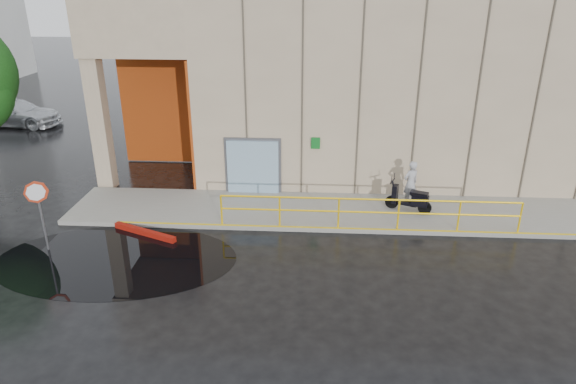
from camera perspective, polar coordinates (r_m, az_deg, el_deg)
name	(u,v)px	position (r m, az deg, el deg)	size (l,w,h in m)	color
ground	(220,280)	(14.31, -7.58, -9.68)	(120.00, 120.00, 0.00)	black
sidewalk	(357,212)	(18.05, 7.67, -2.21)	(20.00, 3.00, 0.15)	gray
building	(378,63)	(23.20, 9.98, 13.95)	(20.00, 10.17, 8.00)	tan
guardrail	(368,213)	(16.59, 8.93, -2.30)	(9.56, 0.06, 1.03)	yellow
person	(411,183)	(18.45, 13.46, 0.93)	(0.60, 0.39, 1.64)	#A4A4A8
scooter	(410,192)	(17.98, 13.39, -0.01)	(1.64, 1.07, 1.24)	black
stop_sign	(38,200)	(16.56, -26.04, -0.79)	(0.61, 0.37, 2.25)	#5E5E62
red_curb	(145,232)	(17.09, -15.63, -4.33)	(2.40, 0.18, 0.18)	maroon
puddle	(116,259)	(15.96, -18.53, -7.09)	(7.04, 4.33, 0.01)	black
car_c	(15,113)	(32.36, -28.06, 7.77)	(2.01, 4.95, 1.44)	silver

